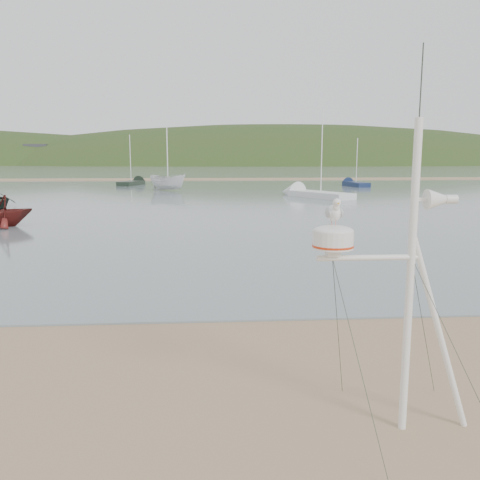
{
  "coord_description": "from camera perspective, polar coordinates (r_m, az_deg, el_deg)",
  "views": [
    {
      "loc": [
        2.04,
        -6.34,
        3.49
      ],
      "look_at": [
        2.55,
        1.0,
        2.27
      ],
      "focal_mm": 38.0,
      "sensor_mm": 36.0,
      "label": 1
    }
  ],
  "objects": [
    {
      "name": "sailboat_blue_far",
      "position": [
        61.43,
        12.31,
        6.22
      ],
      "size": [
        2.33,
        6.08,
        5.93
      ],
      "color": "#132244",
      "rests_on": "ground"
    },
    {
      "name": "far_cottages",
      "position": [
        202.34,
        -3.73,
        9.53
      ],
      "size": [
        294.4,
        6.3,
        8.0
      ],
      "color": "beige",
      "rests_on": "ground"
    },
    {
      "name": "boat_red",
      "position": [
        27.59,
        -25.32,
        4.43
      ],
      "size": [
        2.82,
        2.98,
        2.97
      ],
      "primitive_type": "imported",
      "rotation": [
        0.0,
        0.0,
        -0.9
      ],
      "color": "#581714",
      "rests_on": "water"
    },
    {
      "name": "boat_white",
      "position": [
        52.01,
        -8.13,
        7.95
      ],
      "size": [
        2.36,
        2.35,
        4.42
      ],
      "primitive_type": "imported",
      "rotation": [
        0.0,
        0.0,
        0.95
      ],
      "color": "silver",
      "rests_on": "water"
    },
    {
      "name": "sandbar",
      "position": [
        76.44,
        -5.51,
        6.81
      ],
      "size": [
        560.0,
        7.0,
        0.07
      ],
      "primitive_type": "cube",
      "color": "#8E7052",
      "rests_on": "water"
    },
    {
      "name": "mast_rig",
      "position": [
        6.8,
        17.89,
        -11.11
      ],
      "size": [
        2.12,
        2.26,
        4.78
      ],
      "color": "white",
      "rests_on": "ground"
    },
    {
      "name": "ground",
      "position": [
        7.51,
        -20.34,
        -18.86
      ],
      "size": [
        560.0,
        560.0,
        0.0
      ],
      "primitive_type": "plane",
      "color": "#8E7052",
      "rests_on": "ground"
    },
    {
      "name": "sailboat_dark_mid",
      "position": [
        64.04,
        -11.53,
        6.37
      ],
      "size": [
        3.26,
        6.71,
        6.5
      ],
      "color": "black",
      "rests_on": "ground"
    },
    {
      "name": "sailboat_white_near",
      "position": [
        44.79,
        7.01,
        5.26
      ],
      "size": [
        5.85,
        8.05,
        8.07
      ],
      "color": "silver",
      "rests_on": "ground"
    },
    {
      "name": "water",
      "position": [
        138.39,
        -4.84,
        7.94
      ],
      "size": [
        560.0,
        256.0,
        0.04
      ],
      "primitive_type": "cube",
      "color": "slate",
      "rests_on": "ground"
    },
    {
      "name": "hill_ridge",
      "position": [
        243.01,
        -0.04,
        3.93
      ],
      "size": [
        620.0,
        180.0,
        80.0
      ],
      "color": "#223415",
      "rests_on": "ground"
    }
  ]
}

